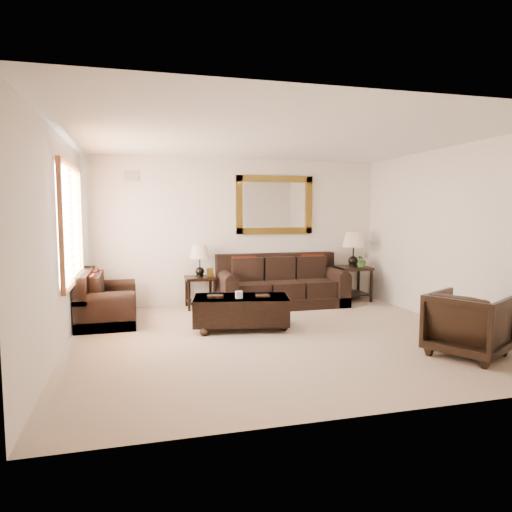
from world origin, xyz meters
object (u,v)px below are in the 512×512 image
object	(u,v)px
sofa	(281,287)
armchair	(468,321)
end_table_right	(353,256)
loveseat	(104,303)
coffee_table	(241,309)
end_table_left	(200,267)

from	to	relation	value
sofa	armchair	distance (m)	3.61
armchair	end_table_right	bearing A→B (deg)	-33.53
loveseat	armchair	size ratio (longest dim) A/B	1.71
loveseat	end_table_right	xyz separation A→B (m)	(4.57, 0.63, 0.57)
end_table_right	armchair	distance (m)	3.53
sofa	armchair	size ratio (longest dim) A/B	2.71
sofa	armchair	xyz separation A→B (m)	(1.27, -3.38, 0.08)
sofa	coffee_table	world-z (taller)	sofa
end_table_left	armchair	distance (m)	4.48
coffee_table	armchair	xyz separation A→B (m)	(2.35, -1.93, 0.13)
sofa	end_table_left	world-z (taller)	end_table_left
end_table_left	coffee_table	world-z (taller)	end_table_left
end_table_left	coffee_table	bearing A→B (deg)	-76.46
sofa	loveseat	distance (m)	3.12
loveseat	coffee_table	bearing A→B (deg)	-114.99
coffee_table	sofa	bearing A→B (deg)	64.63
sofa	end_table_right	bearing A→B (deg)	4.14
coffee_table	armchair	bearing A→B (deg)	-27.94
loveseat	end_table_left	bearing A→B (deg)	-67.07
loveseat	end_table_right	world-z (taller)	end_table_right
coffee_table	end_table_right	bearing A→B (deg)	42.53
sofa	coffee_table	size ratio (longest dim) A/B	1.51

